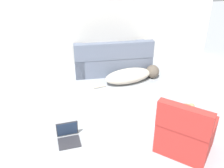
{
  "coord_description": "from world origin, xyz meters",
  "views": [
    {
      "loc": [
        -0.54,
        -1.82,
        2.45
      ],
      "look_at": [
        0.27,
        1.53,
        0.56
      ],
      "focal_mm": 40.0,
      "sensor_mm": 36.0,
      "label": 1
    }
  ],
  "objects_px": {
    "dog": "(132,75)",
    "side_chair": "(185,133)",
    "couch": "(112,60)",
    "cat": "(183,108)",
    "laptop_open": "(68,134)"
  },
  "relations": [
    {
      "from": "couch",
      "to": "laptop_open",
      "type": "distance_m",
      "value": 2.42
    },
    {
      "from": "cat",
      "to": "side_chair",
      "type": "xyz_separation_m",
      "value": [
        -0.42,
        -0.81,
        0.22
      ]
    },
    {
      "from": "couch",
      "to": "cat",
      "type": "xyz_separation_m",
      "value": [
        0.78,
        -1.87,
        -0.19
      ]
    },
    {
      "from": "side_chair",
      "to": "couch",
      "type": "bearing_deg",
      "value": -37.36
    },
    {
      "from": "dog",
      "to": "cat",
      "type": "xyz_separation_m",
      "value": [
        0.5,
        -1.26,
        -0.07
      ]
    },
    {
      "from": "side_chair",
      "to": "laptop_open",
      "type": "bearing_deg",
      "value": 24.37
    },
    {
      "from": "dog",
      "to": "cat",
      "type": "relative_size",
      "value": 2.67
    },
    {
      "from": "dog",
      "to": "side_chair",
      "type": "distance_m",
      "value": 2.08
    },
    {
      "from": "dog",
      "to": "laptop_open",
      "type": "distance_m",
      "value": 2.08
    },
    {
      "from": "couch",
      "to": "side_chair",
      "type": "relative_size",
      "value": 1.89
    },
    {
      "from": "dog",
      "to": "side_chair",
      "type": "xyz_separation_m",
      "value": [
        0.08,
        -2.07,
        0.15
      ]
    },
    {
      "from": "laptop_open",
      "to": "side_chair",
      "type": "bearing_deg",
      "value": -23.25
    },
    {
      "from": "couch",
      "to": "cat",
      "type": "relative_size",
      "value": 3.12
    },
    {
      "from": "cat",
      "to": "laptop_open",
      "type": "distance_m",
      "value": 1.96
    },
    {
      "from": "couch",
      "to": "cat",
      "type": "distance_m",
      "value": 2.04
    }
  ]
}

